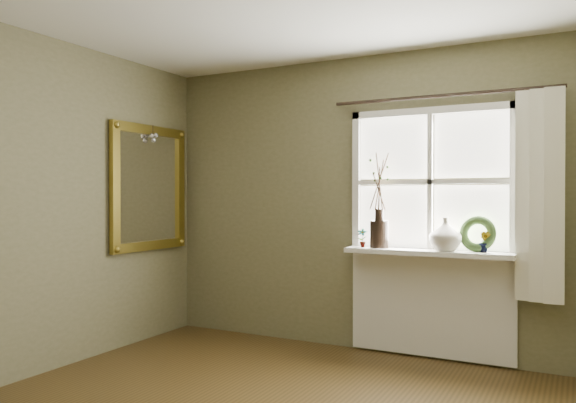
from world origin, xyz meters
The scene contains 12 objects.
wall_back centered at (0.00, 2.30, 1.30)m, with size 4.00×0.10×2.60m, color #6A6545.
window_frame centered at (0.55, 2.23, 1.48)m, with size 1.36×0.06×1.24m.
window_sill centered at (0.55, 2.12, 0.90)m, with size 1.36×0.26×0.04m, color white.
window_apron centered at (0.55, 2.23, 0.46)m, with size 1.36×0.04×0.88m, color white.
dark_jug centered at (0.14, 2.12, 1.04)m, with size 0.16×0.16×0.23m, color black.
cream_vase centered at (0.70, 2.12, 1.05)m, with size 0.26×0.26×0.27m, color beige.
wreath centered at (0.94, 2.16, 1.03)m, with size 0.29×0.29×0.07m, color #304920.
potted_plant_left centered at (-0.01, 2.12, 1.00)m, with size 0.09×0.06×0.16m, color #304920.
potted_plant_right centered at (1.00, 2.12, 1.00)m, with size 0.09×0.07×0.17m, color #304920.
curtain centered at (1.39, 2.13, 1.37)m, with size 0.36×0.12×1.59m, color silver.
curtain_rod centered at (0.65, 2.17, 2.18)m, with size 0.03×0.03×1.84m, color black.
gilt_mirror centered at (-1.96, 1.63, 1.44)m, with size 0.10×0.99×1.18m.
Camera 1 is at (1.66, -2.47, 1.37)m, focal length 35.00 mm.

